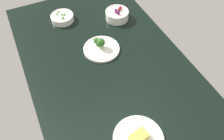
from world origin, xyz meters
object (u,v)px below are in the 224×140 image
object	(u,v)px
bowl_berries	(117,14)
bowl_peas	(62,17)
plate_broccoli	(101,47)
plate_cheese	(138,139)

from	to	relation	value
bowl_berries	bowl_peas	distance (cm)	34.97
bowl_peas	plate_broccoli	world-z (taller)	plate_broccoli
plate_broccoli	plate_cheese	bearing A→B (deg)	172.73
bowl_peas	plate_cheese	bearing A→B (deg)	-176.97
bowl_berries	bowl_peas	size ratio (longest dim) A/B	1.03
bowl_peas	plate_cheese	distance (cm)	90.39
bowl_peas	bowl_berries	bearing A→B (deg)	-112.42
bowl_berries	bowl_peas	xyz separation A→B (cm)	(13.33, 32.32, -0.96)
bowl_berries	plate_cheese	bearing A→B (deg)	160.30
plate_broccoli	bowl_berries	bearing A→B (deg)	-43.95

